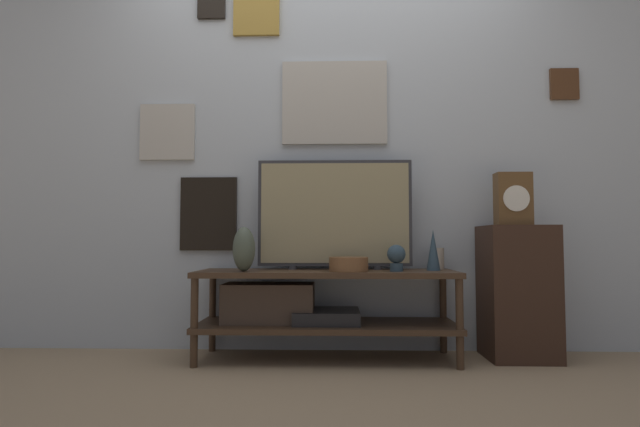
# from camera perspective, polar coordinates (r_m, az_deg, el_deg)

# --- Properties ---
(ground_plane) EXTENTS (12.00, 12.00, 0.00)m
(ground_plane) POSITION_cam_1_polar(r_m,az_deg,el_deg) (2.59, 0.66, -17.67)
(ground_plane) COLOR #997F60
(wall_back) EXTENTS (6.40, 0.08, 2.70)m
(wall_back) POSITION_cam_1_polar(r_m,az_deg,el_deg) (3.13, 0.69, 9.80)
(wall_back) COLOR #B2BCC6
(wall_back) RESTS_ON ground_plane
(media_console) EXTENTS (1.42, 0.45, 0.49)m
(media_console) POSITION_cam_1_polar(r_m,az_deg,el_deg) (2.80, -1.57, -10.18)
(media_console) COLOR #422D1E
(media_console) RESTS_ON ground_plane
(television) EXTENTS (0.88, 0.05, 0.63)m
(television) POSITION_cam_1_polar(r_m,az_deg,el_deg) (2.88, 1.69, 0.03)
(television) COLOR #333338
(television) RESTS_ON media_console
(vase_slim_bronze) EXTENTS (0.08, 0.08, 0.23)m
(vase_slim_bronze) POSITION_cam_1_polar(r_m,az_deg,el_deg) (2.84, 12.81, -4.08)
(vase_slim_bronze) COLOR #2D4251
(vase_slim_bronze) RESTS_ON media_console
(vase_urn_stoneware) EXTENTS (0.12, 0.13, 0.24)m
(vase_urn_stoneware) POSITION_cam_1_polar(r_m,az_deg,el_deg) (2.72, -8.69, -4.05)
(vase_urn_stoneware) COLOR #4C5647
(vase_urn_stoneware) RESTS_ON media_console
(vase_wide_bowl) EXTENTS (0.21, 0.21, 0.08)m
(vase_wide_bowl) POSITION_cam_1_polar(r_m,az_deg,el_deg) (2.69, 3.29, -5.81)
(vase_wide_bowl) COLOR brown
(vase_wide_bowl) RESTS_ON media_console
(candle_jar) EXTENTS (0.07, 0.07, 0.12)m
(candle_jar) POSITION_cam_1_polar(r_m,az_deg,el_deg) (3.00, 13.29, -5.03)
(candle_jar) COLOR #C1B29E
(candle_jar) RESTS_ON media_console
(decorative_bust) EXTENTS (0.10, 0.10, 0.14)m
(decorative_bust) POSITION_cam_1_polar(r_m,az_deg,el_deg) (2.72, 8.72, -4.86)
(decorative_bust) COLOR #2D4251
(decorative_bust) RESTS_ON media_console
(side_table) EXTENTS (0.37, 0.34, 0.74)m
(side_table) POSITION_cam_1_polar(r_m,az_deg,el_deg) (3.02, 21.63, -8.31)
(side_table) COLOR #382319
(side_table) RESTS_ON ground_plane
(mantel_clock) EXTENTS (0.19, 0.11, 0.30)m
(mantel_clock) POSITION_cam_1_polar(r_m,az_deg,el_deg) (2.99, 21.20, 1.54)
(mantel_clock) COLOR brown
(mantel_clock) RESTS_ON side_table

